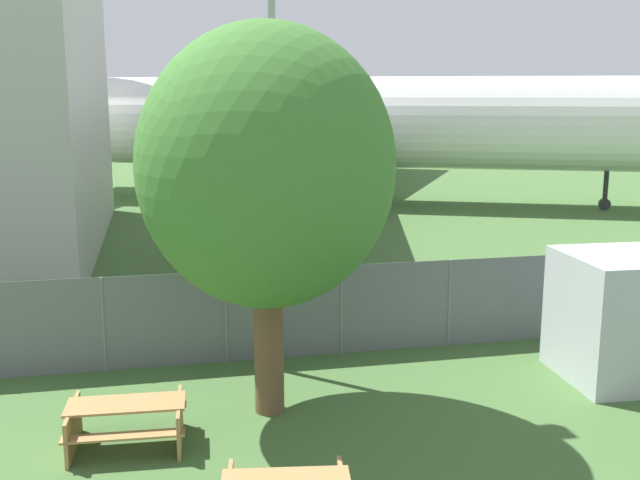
% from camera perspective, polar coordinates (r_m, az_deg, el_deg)
% --- Properties ---
extents(perimeter_fence, '(56.07, 0.07, 2.03)m').
position_cam_1_polar(perimeter_fence, '(16.68, 1.62, -5.33)').
color(perimeter_fence, slate).
rests_on(perimeter_fence, ground).
extents(airplane, '(44.80, 36.25, 13.36)m').
position_cam_1_polar(airplane, '(38.86, 2.98, 8.87)').
color(airplane, white).
rests_on(airplane, ground).
extents(picnic_bench_open_grass, '(2.00, 1.51, 0.76)m').
position_cam_1_polar(picnic_bench_open_grass, '(13.09, -14.52, -13.04)').
color(picnic_bench_open_grass, '#A37A47').
rests_on(picnic_bench_open_grass, ground).
extents(tree_near_hangar, '(4.49, 4.49, 6.97)m').
position_cam_1_polar(tree_near_hangar, '(13.01, -4.11, 5.49)').
color(tree_near_hangar, brown).
rests_on(tree_near_hangar, ground).
extents(light_mast, '(0.44, 0.44, 9.04)m').
position_cam_1_polar(light_mast, '(15.03, -3.66, 9.86)').
color(light_mast, '#99999E').
rests_on(light_mast, ground).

